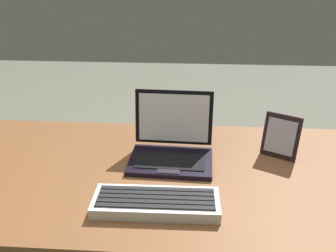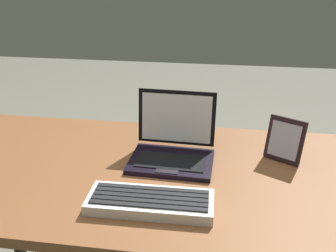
# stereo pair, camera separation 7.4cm
# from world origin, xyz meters

# --- Properties ---
(desk) EXTENTS (1.47, 0.69, 0.72)m
(desk) POSITION_xyz_m (0.00, 0.00, 0.63)
(desk) COLOR brown
(desk) RESTS_ON ground
(laptop_front) EXTENTS (0.27, 0.22, 0.21)m
(laptop_front) POSITION_xyz_m (0.09, 0.08, 0.77)
(laptop_front) COLOR black
(laptop_front) RESTS_ON desk
(external_keyboard) EXTENTS (0.33, 0.13, 0.03)m
(external_keyboard) POSITION_xyz_m (0.07, -0.18, 0.74)
(external_keyboard) COLOR silver
(external_keyboard) RESTS_ON desk
(photo_frame) EXTENTS (0.12, 0.09, 0.14)m
(photo_frame) POSITION_xyz_m (0.45, 0.12, 0.80)
(photo_frame) COLOR black
(photo_frame) RESTS_ON desk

